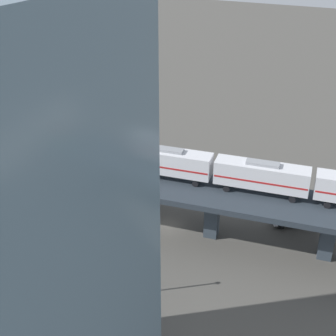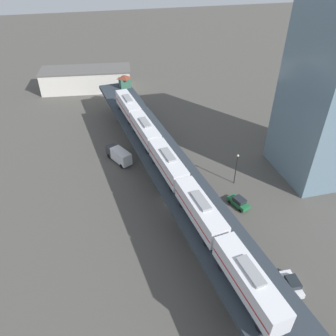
{
  "view_description": "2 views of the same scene",
  "coord_description": "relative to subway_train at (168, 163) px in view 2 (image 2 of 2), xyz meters",
  "views": [
    {
      "loc": [
        49.25,
        23.9,
        38.69
      ],
      "look_at": [
        -1.36,
        -0.41,
        8.67
      ],
      "focal_mm": 50.0,
      "sensor_mm": 36.0,
      "label": 1
    },
    {
      "loc": [
        -12.48,
        -45.31,
        41.62
      ],
      "look_at": [
        -1.36,
        -0.41,
        8.67
      ],
      "focal_mm": 35.0,
      "sensor_mm": 36.0,
      "label": 2
    }
  ],
  "objects": [
    {
      "name": "elevated_viaduct",
      "position": [
        1.38,
        0.25,
        -3.54
      ],
      "size": [
        20.24,
        92.31,
        7.17
      ],
      "color": "#283039",
      "rests_on": "ground"
    },
    {
      "name": "street_car_green",
      "position": [
        12.82,
        -3.33,
        -8.77
      ],
      "size": [
        3.19,
        4.75,
        1.89
      ],
      "color": "#1E6638",
      "rests_on": "ground"
    },
    {
      "name": "street_car_white",
      "position": [
        12.94,
        -21.51,
        -8.77
      ],
      "size": [
        2.13,
        4.49,
        1.89
      ],
      "color": "silver",
      "rests_on": "ground"
    },
    {
      "name": "delivery_truck",
      "position": [
        -7.07,
        16.92,
        -7.94
      ],
      "size": [
        5.26,
        7.44,
        3.2
      ],
      "color": "#333338",
      "rests_on": "ground"
    },
    {
      "name": "ground_plane",
      "position": [
        1.36,
        0.41,
        -9.71
      ],
      "size": [
        400.0,
        400.0,
        0.0
      ],
      "primitive_type": "plane",
      "color": "#4C4944"
    },
    {
      "name": "subway_train",
      "position": [
        0.0,
        0.0,
        0.0
      ],
      "size": [
        10.86,
        62.24,
        4.45
      ],
      "color": "silver",
      "rests_on": "elevated_viaduct"
    },
    {
      "name": "signal_hut",
      "position": [
        -1.75,
        42.71,
        -0.74
      ],
      "size": [
        3.61,
        3.61,
        3.4
      ],
      "color": "#33604C",
      "rests_on": "elevated_viaduct"
    },
    {
      "name": "warehouse_building",
      "position": [
        -11.97,
        61.95,
        -6.3
      ],
      "size": [
        29.54,
        13.39,
        6.8
      ],
      "color": "beige",
      "rests_on": "ground"
    },
    {
      "name": "street_lamp",
      "position": [
        14.84,
        3.39,
        -5.6
      ],
      "size": [
        0.44,
        0.44,
        6.94
      ],
      "color": "black",
      "rests_on": "ground"
    }
  ]
}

